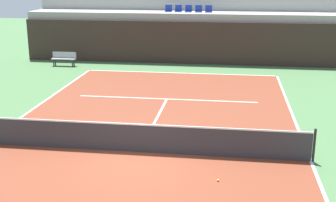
{
  "coord_description": "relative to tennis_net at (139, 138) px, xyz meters",
  "views": [
    {
      "loc": [
        2.87,
        -13.58,
        5.74
      ],
      "look_at": [
        0.67,
        2.0,
        1.2
      ],
      "focal_mm": 48.73,
      "sensor_mm": 36.0,
      "label": 1
    }
  ],
  "objects": [
    {
      "name": "court_surface",
      "position": [
        0.0,
        0.0,
        -0.5
      ],
      "size": [
        11.0,
        24.0,
        0.01
      ],
      "primitive_type": "cube",
      "color": "brown",
      "rests_on": "ground_plane"
    },
    {
      "name": "baseline_far",
      "position": [
        0.0,
        11.95,
        -0.5
      ],
      "size": [
        11.0,
        0.1,
        0.0
      ],
      "primitive_type": "cube",
      "color": "white",
      "rests_on": "court_surface"
    },
    {
      "name": "service_line_far",
      "position": [
        0.0,
        6.4,
        -0.5
      ],
      "size": [
        8.26,
        0.1,
        0.0
      ],
      "primitive_type": "cube",
      "color": "white",
      "rests_on": "court_surface"
    },
    {
      "name": "tennis_ball_0",
      "position": [
        2.63,
        -1.81,
        -0.47
      ],
      "size": [
        0.07,
        0.07,
        0.07
      ],
      "primitive_type": "sphere",
      "color": "#CCE033",
      "rests_on": "court_surface"
    },
    {
      "name": "stands_tier_lower",
      "position": [
        0.0,
        16.17,
        1.05
      ],
      "size": [
        20.83,
        2.4,
        3.11
      ],
      "primitive_type": "cube",
      "color": "#9E9E99",
      "rests_on": "ground_plane"
    },
    {
      "name": "player_bench",
      "position": [
        -7.38,
        13.03,
        -0.0
      ],
      "size": [
        1.5,
        0.4,
        0.85
      ],
      "color": "#99999E",
      "rests_on": "ground_plane"
    },
    {
      "name": "sideline_right",
      "position": [
        5.45,
        0.0,
        -0.5
      ],
      "size": [
        0.1,
        24.0,
        0.0
      ],
      "primitive_type": "cube",
      "color": "white",
      "rests_on": "court_surface"
    },
    {
      "name": "back_wall",
      "position": [
        0.0,
        14.82,
        0.82
      ],
      "size": [
        20.83,
        0.3,
        2.65
      ],
      "primitive_type": "cube",
      "color": "#33231E",
      "rests_on": "ground_plane"
    },
    {
      "name": "centre_service_line",
      "position": [
        0.0,
        3.2,
        -0.5
      ],
      "size": [
        0.1,
        6.4,
        0.0
      ],
      "primitive_type": "cube",
      "color": "white",
      "rests_on": "court_surface"
    },
    {
      "name": "ground_plane",
      "position": [
        0.0,
        0.0,
        -0.51
      ],
      "size": [
        80.0,
        80.0,
        0.0
      ],
      "primitive_type": "plane",
      "color": "#477042"
    },
    {
      "name": "seating_row_lower",
      "position": [
        -0.0,
        16.27,
        2.72
      ],
      "size": [
        3.06,
        0.44,
        0.44
      ],
      "color": "navy",
      "rests_on": "stands_tier_lower"
    },
    {
      "name": "stands_tier_upper",
      "position": [
        0.0,
        18.57,
        1.53
      ],
      "size": [
        20.83,
        2.4,
        4.08
      ],
      "primitive_type": "cube",
      "color": "#9E9E99",
      "rests_on": "ground_plane"
    },
    {
      "name": "tennis_net",
      "position": [
        0.0,
        0.0,
        0.0
      ],
      "size": [
        11.08,
        0.08,
        1.07
      ],
      "color": "black",
      "rests_on": "court_surface"
    }
  ]
}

